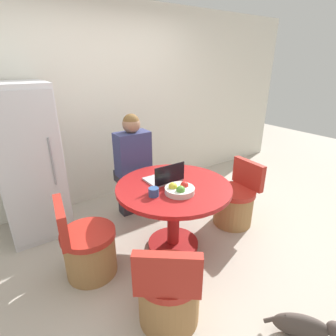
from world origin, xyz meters
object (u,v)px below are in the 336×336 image
(laptop, at_px, (165,178))
(chair_left_side, at_px, (88,249))
(chair_near_left_corner, at_px, (169,293))
(cat, at_px, (304,326))
(fruit_bowl, at_px, (179,190))
(dining_table, at_px, (174,202))
(refrigerator, at_px, (28,163))
(person_seated, at_px, (132,163))
(chair_right_side, at_px, (235,203))

(laptop, bearing_deg, chair_left_side, 0.44)
(chair_near_left_corner, height_order, cat, chair_near_left_corner)
(chair_near_left_corner, height_order, fruit_bowl, fruit_bowl)
(chair_near_left_corner, bearing_deg, chair_left_side, -30.28)
(dining_table, distance_m, chair_near_left_corner, 0.92)
(refrigerator, xyz_separation_m, cat, (1.31, -2.51, -0.74))
(chair_left_side, height_order, person_seated, person_seated)
(chair_near_left_corner, bearing_deg, chair_right_side, -117.78)
(chair_right_side, distance_m, laptop, 1.05)
(laptop, bearing_deg, refrigerator, -42.83)
(chair_left_side, distance_m, cat, 1.83)
(refrigerator, xyz_separation_m, chair_left_side, (0.25, -1.03, -0.57))
(chair_near_left_corner, bearing_deg, dining_table, -90.00)
(dining_table, xyz_separation_m, chair_near_left_corner, (-0.54, -0.70, -0.27))
(chair_left_side, height_order, laptop, laptop)
(person_seated, xyz_separation_m, laptop, (0.04, -0.66, 0.04))
(chair_near_left_corner, distance_m, fruit_bowl, 0.87)
(chair_left_side, xyz_separation_m, chair_right_side, (1.75, -0.17, 0.00))
(chair_near_left_corner, xyz_separation_m, fruit_bowl, (0.48, 0.53, 0.50))
(chair_left_side, distance_m, person_seated, 1.15)
(chair_left_side, distance_m, chair_right_side, 1.76)
(refrigerator, distance_m, chair_near_left_corner, 2.02)
(person_seated, bearing_deg, chair_near_left_corner, 72.23)
(fruit_bowl, bearing_deg, chair_near_left_corner, -132.06)
(chair_near_left_corner, height_order, person_seated, person_seated)
(chair_right_side, xyz_separation_m, fruit_bowl, (-0.94, -0.12, 0.50))
(cat, bearing_deg, laptop, 146.74)
(person_seated, bearing_deg, chair_left_side, 39.47)
(chair_near_left_corner, distance_m, cat, 1.00)
(laptop, height_order, cat, laptop)
(chair_near_left_corner, bearing_deg, person_seated, -70.26)
(chair_left_side, bearing_deg, laptop, -81.49)
(dining_table, distance_m, laptop, 0.27)
(laptop, bearing_deg, chair_right_side, 168.85)
(chair_right_side, height_order, fruit_bowl, fruit_bowl)
(chair_left_side, height_order, chair_right_side, same)
(dining_table, distance_m, cat, 1.44)
(fruit_bowl, bearing_deg, refrigerator, 128.98)
(fruit_bowl, xyz_separation_m, cat, (0.24, -1.19, -0.66))
(chair_left_side, bearing_deg, refrigerator, 21.68)
(dining_table, relative_size, chair_near_left_corner, 1.48)
(refrigerator, xyz_separation_m, person_seated, (1.06, -0.36, -0.11))
(chair_right_side, bearing_deg, fruit_bowl, -79.70)
(dining_table, height_order, chair_left_side, chair_left_side)
(fruit_bowl, distance_m, cat, 1.39)
(chair_near_left_corner, relative_size, fruit_bowl, 2.78)
(refrigerator, xyz_separation_m, chair_near_left_corner, (0.58, -1.85, -0.57))
(chair_right_side, distance_m, fruit_bowl, 1.07)
(chair_right_side, distance_m, chair_near_left_corner, 1.56)
(refrigerator, height_order, dining_table, refrigerator)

